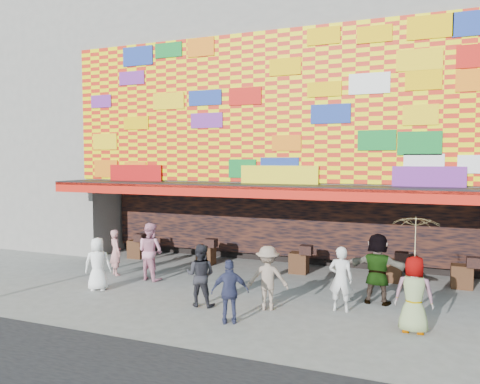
{
  "coord_description": "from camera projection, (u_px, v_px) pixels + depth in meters",
  "views": [
    {
      "loc": [
        4.99,
        -10.64,
        3.85
      ],
      "look_at": [
        -0.1,
        2.0,
        2.9
      ],
      "focal_mm": 35.0,
      "sensor_mm": 36.0,
      "label": 1
    }
  ],
  "objects": [
    {
      "name": "ground",
      "position": [
        215.0,
        310.0,
        11.97
      ],
      "size": [
        90.0,
        90.0,
        0.0
      ],
      "primitive_type": "plane",
      "color": "slate",
      "rests_on": "ground"
    },
    {
      "name": "shop_building",
      "position": [
        299.0,
        126.0,
        19.17
      ],
      "size": [
        15.2,
        9.4,
        10.0
      ],
      "color": "gray",
      "rests_on": "ground"
    },
    {
      "name": "neighbor_left",
      "position": [
        50.0,
        117.0,
        23.81
      ],
      "size": [
        11.0,
        8.0,
        12.0
      ],
      "primitive_type": "cube",
      "color": "gray",
      "rests_on": "ground"
    },
    {
      "name": "ped_a",
      "position": [
        98.0,
        264.0,
        13.74
      ],
      "size": [
        0.91,
        0.82,
        1.56
      ],
      "primitive_type": "imported",
      "rotation": [
        0.0,
        0.0,
        3.69
      ],
      "color": "white",
      "rests_on": "ground"
    },
    {
      "name": "ped_b",
      "position": [
        116.0,
        252.0,
        15.54
      ],
      "size": [
        0.66,
        0.61,
        1.52
      ],
      "primitive_type": "imported",
      "rotation": [
        0.0,
        0.0,
        2.56
      ],
      "color": "tan",
      "rests_on": "ground"
    },
    {
      "name": "ped_c",
      "position": [
        200.0,
        275.0,
        12.26
      ],
      "size": [
        0.86,
        0.7,
        1.64
      ],
      "primitive_type": "imported",
      "rotation": [
        0.0,
        0.0,
        3.25
      ],
      "color": "#232228",
      "rests_on": "ground"
    },
    {
      "name": "ped_d",
      "position": [
        268.0,
        278.0,
        11.96
      ],
      "size": [
        1.2,
        0.9,
        1.64
      ],
      "primitive_type": "imported",
      "rotation": [
        0.0,
        0.0,
        3.45
      ],
      "color": "gray",
      "rests_on": "ground"
    },
    {
      "name": "ped_e",
      "position": [
        230.0,
        292.0,
        10.94
      ],
      "size": [
        0.96,
        0.71,
        1.52
      ],
      "primitive_type": "imported",
      "rotation": [
        0.0,
        0.0,
        3.58
      ],
      "color": "#313456",
      "rests_on": "ground"
    },
    {
      "name": "ped_f",
      "position": [
        378.0,
        268.0,
        12.44
      ],
      "size": [
        1.81,
        0.72,
        1.9
      ],
      "primitive_type": "imported",
      "rotation": [
        0.0,
        0.0,
        3.05
      ],
      "color": "gray",
      "rests_on": "ground"
    },
    {
      "name": "ped_g",
      "position": [
        414.0,
        294.0,
        10.35
      ],
      "size": [
        0.85,
        0.56,
        1.72
      ],
      "primitive_type": "imported",
      "rotation": [
        0.0,
        0.0,
        3.12
      ],
      "color": "gray",
      "rests_on": "ground"
    },
    {
      "name": "ped_h",
      "position": [
        341.0,
        279.0,
        11.84
      ],
      "size": [
        0.62,
        0.41,
        1.66
      ],
      "primitive_type": "imported",
      "rotation": [
        0.0,
        0.0,
        3.17
      ],
      "color": "silver",
      "rests_on": "ground"
    },
    {
      "name": "ped_i",
      "position": [
        150.0,
        251.0,
        14.93
      ],
      "size": [
        1.02,
        0.87,
        1.83
      ],
      "primitive_type": "imported",
      "rotation": [
        0.0,
        0.0,
        2.92
      ],
      "color": "pink",
      "rests_on": "ground"
    },
    {
      "name": "parasol",
      "position": [
        416.0,
        237.0,
        10.26
      ],
      "size": [
        1.07,
        1.09,
        1.86
      ],
      "color": "beige",
      "rests_on": "ground"
    }
  ]
}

